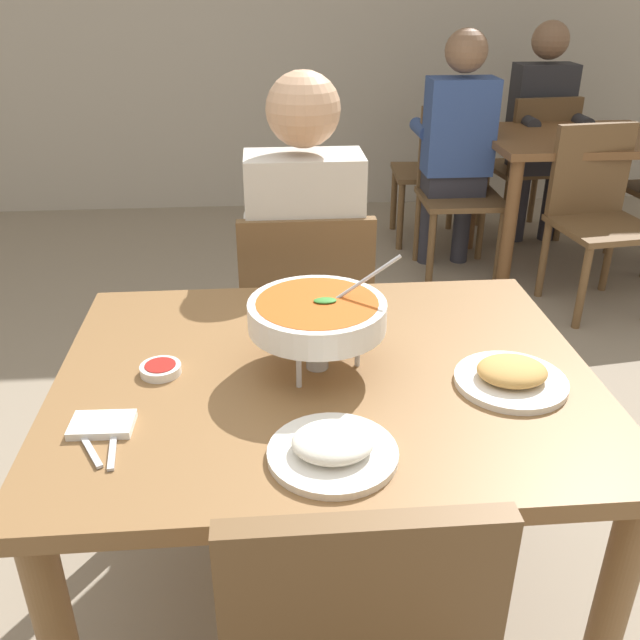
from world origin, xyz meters
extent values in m
plane|color=gray|center=(0.00, 0.00, 0.00)|extent=(16.00, 16.00, 0.00)
cube|color=brown|center=(0.00, 0.00, 0.74)|extent=(1.18, 0.93, 0.04)
cylinder|color=brown|center=(0.53, -0.40, 0.36)|extent=(0.07, 0.07, 0.72)
cylinder|color=brown|center=(-0.53, 0.40, 0.36)|extent=(0.07, 0.07, 0.72)
cylinder|color=brown|center=(0.53, 0.40, 0.36)|extent=(0.07, 0.07, 0.72)
cube|color=brown|center=(0.00, 0.84, 0.43)|extent=(0.44, 0.44, 0.03)
cube|color=brown|center=(0.00, 0.64, 0.68)|extent=(0.42, 0.04, 0.45)
cylinder|color=brown|center=(0.19, 1.03, 0.21)|extent=(0.04, 0.04, 0.42)
cylinder|color=brown|center=(-0.19, 1.03, 0.21)|extent=(0.04, 0.04, 0.42)
cylinder|color=brown|center=(0.19, 0.65, 0.21)|extent=(0.04, 0.04, 0.42)
cylinder|color=brown|center=(-0.19, 0.65, 0.21)|extent=(0.04, 0.04, 0.42)
cylinder|color=#2D2D38|center=(0.10, 0.86, 0.23)|extent=(0.10, 0.10, 0.45)
cylinder|color=#2D2D38|center=(-0.10, 0.86, 0.23)|extent=(0.10, 0.10, 0.45)
cube|color=#2D2D38|center=(0.00, 0.82, 0.51)|extent=(0.32, 0.32, 0.12)
cube|color=beige|center=(0.00, 0.74, 0.82)|extent=(0.36, 0.20, 0.50)
sphere|color=tan|center=(0.00, 0.74, 1.20)|extent=(0.22, 0.22, 0.22)
cylinder|color=beige|center=(0.16, 0.94, 0.77)|extent=(0.08, 0.28, 0.08)
cylinder|color=beige|center=(-0.16, 0.94, 0.77)|extent=(0.08, 0.28, 0.08)
cube|color=brown|center=(0.00, -0.61, 0.68)|extent=(0.42, 0.04, 0.45)
cylinder|color=silver|center=(0.07, 0.02, 0.81)|extent=(0.01, 0.01, 0.10)
cylinder|color=silver|center=(-0.06, 0.09, 0.81)|extent=(0.01, 0.01, 0.10)
cylinder|color=silver|center=(-0.06, -0.06, 0.81)|extent=(0.01, 0.01, 0.10)
torus|color=silver|center=(-0.02, 0.02, 0.86)|extent=(0.21, 0.21, 0.01)
cylinder|color=#B2B2B7|center=(-0.02, 0.02, 0.78)|extent=(0.05, 0.05, 0.04)
cone|color=orange|center=(-0.02, 0.02, 0.81)|extent=(0.02, 0.02, 0.04)
cylinder|color=white|center=(-0.02, 0.02, 0.89)|extent=(0.30, 0.30, 0.06)
cylinder|color=#B75119|center=(-0.02, 0.02, 0.92)|extent=(0.26, 0.26, 0.01)
ellipsoid|color=#388433|center=(0.00, 0.02, 0.93)|extent=(0.05, 0.03, 0.01)
cylinder|color=silver|center=(0.07, 0.04, 0.95)|extent=(0.18, 0.01, 0.13)
cylinder|color=white|center=(-0.01, -0.30, 0.77)|extent=(0.24, 0.24, 0.01)
ellipsoid|color=white|center=(-0.01, -0.30, 0.80)|extent=(0.15, 0.13, 0.04)
cylinder|color=white|center=(0.39, -0.09, 0.77)|extent=(0.24, 0.24, 0.01)
ellipsoid|color=tan|center=(0.39, -0.09, 0.80)|extent=(0.15, 0.13, 0.04)
cylinder|color=white|center=(-0.36, 0.02, 0.77)|extent=(0.09, 0.09, 0.02)
cylinder|color=maroon|center=(-0.36, 0.02, 0.78)|extent=(0.07, 0.07, 0.01)
cube|color=white|center=(-0.45, -0.18, 0.77)|extent=(0.12, 0.08, 0.02)
cube|color=silver|center=(-0.47, -0.23, 0.77)|extent=(0.09, 0.16, 0.01)
cube|color=silver|center=(-0.42, -0.23, 0.77)|extent=(0.03, 0.17, 0.01)
cube|color=brown|center=(1.59, 2.35, 0.74)|extent=(1.00, 0.80, 0.04)
cylinder|color=brown|center=(1.15, 2.01, 0.36)|extent=(0.07, 0.07, 0.72)
cylinder|color=brown|center=(1.15, 2.69, 0.36)|extent=(0.07, 0.07, 0.72)
cylinder|color=brown|center=(2.03, 2.69, 0.36)|extent=(0.07, 0.07, 0.72)
cylinder|color=brown|center=(1.98, 2.53, 0.21)|extent=(0.04, 0.04, 0.42)
cube|color=brown|center=(1.55, 2.94, 0.43)|extent=(0.48, 0.48, 0.03)
cube|color=brown|center=(1.57, 2.74, 0.68)|extent=(0.42, 0.08, 0.45)
cylinder|color=brown|center=(1.72, 3.15, 0.21)|extent=(0.04, 0.04, 0.42)
cylinder|color=brown|center=(1.34, 3.11, 0.21)|extent=(0.04, 0.04, 0.42)
cylinder|color=brown|center=(1.76, 2.77, 0.21)|extent=(0.04, 0.04, 0.42)
cylinder|color=brown|center=(1.38, 2.73, 0.21)|extent=(0.04, 0.04, 0.42)
cube|color=brown|center=(0.96, 2.32, 0.43)|extent=(0.45, 0.45, 0.03)
cube|color=brown|center=(0.97, 2.52, 0.68)|extent=(0.42, 0.05, 0.45)
cylinder|color=brown|center=(0.77, 2.13, 0.21)|extent=(0.04, 0.04, 0.42)
cylinder|color=brown|center=(1.15, 2.12, 0.21)|extent=(0.04, 0.04, 0.42)
cylinder|color=brown|center=(0.78, 2.51, 0.21)|extent=(0.04, 0.04, 0.42)
cylinder|color=brown|center=(1.16, 2.50, 0.21)|extent=(0.04, 0.04, 0.42)
cube|color=brown|center=(0.91, 2.88, 0.43)|extent=(0.47, 0.47, 0.03)
cube|color=brown|center=(1.11, 2.87, 0.68)|extent=(0.07, 0.42, 0.45)
cylinder|color=brown|center=(0.74, 3.08, 0.21)|extent=(0.04, 0.04, 0.42)
cylinder|color=brown|center=(0.71, 2.71, 0.21)|extent=(0.04, 0.04, 0.42)
cylinder|color=brown|center=(1.12, 3.06, 0.21)|extent=(0.04, 0.04, 0.42)
cylinder|color=brown|center=(1.09, 2.68, 0.21)|extent=(0.04, 0.04, 0.42)
cube|color=brown|center=(1.54, 1.78, 0.43)|extent=(0.49, 0.49, 0.03)
cube|color=brown|center=(1.51, 1.98, 0.68)|extent=(0.42, 0.09, 0.45)
cylinder|color=brown|center=(1.37, 1.57, 0.21)|extent=(0.04, 0.04, 0.42)
cylinder|color=brown|center=(1.33, 1.95, 0.21)|extent=(0.04, 0.04, 0.42)
cylinder|color=brown|center=(1.70, 2.00, 0.21)|extent=(0.04, 0.04, 0.42)
cylinder|color=#2D2D38|center=(1.49, 2.81, 0.23)|extent=(0.10, 0.10, 0.45)
cylinder|color=#2D2D38|center=(1.69, 2.81, 0.23)|extent=(0.10, 0.10, 0.45)
cube|color=#2D2D38|center=(1.59, 2.85, 0.51)|extent=(0.32, 0.32, 0.12)
cube|color=#2D2D33|center=(1.59, 2.93, 0.82)|extent=(0.36, 0.20, 0.50)
sphere|color=#846047|center=(1.59, 2.93, 1.20)|extent=(0.22, 0.22, 0.22)
cylinder|color=#2D2D33|center=(1.43, 2.73, 0.77)|extent=(0.08, 0.28, 0.08)
cylinder|color=#2D2D33|center=(1.75, 2.73, 0.77)|extent=(0.08, 0.28, 0.08)
cylinder|color=#2D2D38|center=(1.03, 2.48, 0.23)|extent=(0.10, 0.10, 0.45)
cylinder|color=#2D2D38|center=(0.83, 2.48, 0.23)|extent=(0.10, 0.10, 0.45)
cube|color=#2D2D38|center=(0.93, 2.44, 0.51)|extent=(0.32, 0.32, 0.12)
cube|color=#334C8C|center=(0.93, 2.36, 0.82)|extent=(0.36, 0.20, 0.50)
sphere|color=#846047|center=(0.93, 2.36, 1.20)|extent=(0.22, 0.22, 0.22)
cylinder|color=#334C8C|center=(1.09, 2.56, 0.77)|extent=(0.08, 0.28, 0.08)
cylinder|color=#334C8C|center=(0.77, 2.56, 0.77)|extent=(0.08, 0.28, 0.08)
camera|label=1|loc=(-0.12, -1.30, 1.55)|focal=38.57mm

